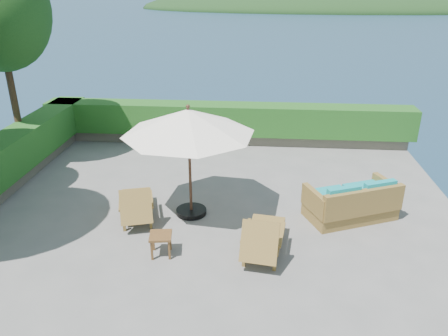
# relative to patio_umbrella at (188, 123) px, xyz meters

# --- Properties ---
(ground) EXTENTS (12.00, 12.00, 0.00)m
(ground) POSITION_rel_patio_umbrella_xyz_m (0.46, -0.52, -2.27)
(ground) COLOR gray
(ground) RESTS_ON ground
(foundation) EXTENTS (12.00, 12.00, 3.00)m
(foundation) POSITION_rel_patio_umbrella_xyz_m (0.46, -0.52, -3.83)
(foundation) COLOR #585146
(foundation) RESTS_ON ocean
(ocean) EXTENTS (600.00, 600.00, 0.00)m
(ocean) POSITION_rel_patio_umbrella_xyz_m (0.46, -0.52, -5.28)
(ocean) COLOR #18344C
(ocean) RESTS_ON ground
(offshore_island) EXTENTS (126.00, 57.60, 12.60)m
(offshore_island) POSITION_rel_patio_umbrella_xyz_m (25.46, 139.48, -5.28)
(offshore_island) COLOR black
(offshore_island) RESTS_ON ocean
(planter_wall_far) EXTENTS (12.00, 0.60, 0.36)m
(planter_wall_far) POSITION_rel_patio_umbrella_xyz_m (0.46, 5.08, -2.10)
(planter_wall_far) COLOR #676252
(planter_wall_far) RESTS_ON ground
(hedge_far) EXTENTS (12.40, 0.90, 1.00)m
(hedge_far) POSITION_rel_patio_umbrella_xyz_m (0.46, 5.08, -1.43)
(hedge_far) COLOR #1A4714
(hedge_far) RESTS_ON planter_wall_far
(patio_umbrella) EXTENTS (3.71, 3.71, 2.69)m
(patio_umbrella) POSITION_rel_patio_umbrella_xyz_m (0.00, 0.00, 0.00)
(patio_umbrella) COLOR black
(patio_umbrella) RESTS_ON ground
(lounge_left) EXTENTS (1.14, 1.82, 0.97)m
(lounge_left) POSITION_rel_patio_umbrella_xyz_m (-1.22, -0.37, -1.87)
(lounge_left) COLOR brown
(lounge_left) RESTS_ON ground
(lounge_right) EXTENTS (0.95, 1.82, 1.00)m
(lounge_right) POSITION_rel_patio_umbrella_xyz_m (1.71, -1.56, -1.86)
(lounge_right) COLOR brown
(lounge_right) RESTS_ON ground
(side_table) EXTENTS (0.50, 0.50, 0.47)m
(side_table) POSITION_rel_patio_umbrella_xyz_m (-0.35, -1.75, -1.89)
(side_table) COLOR brown
(side_table) RESTS_ON ground
(wicker_loveseat) EXTENTS (2.30, 1.77, 1.01)m
(wicker_loveseat) POSITION_rel_patio_umbrella_xyz_m (3.78, 0.09, -1.88)
(wicker_loveseat) COLOR brown
(wicker_loveseat) RESTS_ON ground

